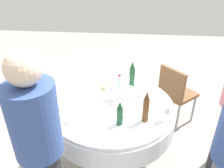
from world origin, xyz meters
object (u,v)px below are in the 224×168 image
object	(u,v)px
bottle_dark_green_far	(132,75)
wine_glass_near	(166,111)
plate_south	(76,100)
person_outer	(41,151)
plate_left	(74,118)
chair_west	(175,91)
bottle_clear_mid	(119,88)
wine_glass_mid	(142,87)
bottle_dark_green_outer	(120,113)
dining_table	(112,115)
wine_glass_inner	(130,91)
wine_glass_west	(110,91)
wine_glass_rear	(114,96)
plate_near	(104,88)
bottle_brown_front	(146,107)

from	to	relation	value
bottle_dark_green_far	wine_glass_near	bearing A→B (deg)	27.93
plate_south	person_outer	distance (m)	0.87
plate_left	chair_west	world-z (taller)	chair_west
bottle_dark_green_far	bottle_clear_mid	bearing A→B (deg)	-24.91
wine_glass_near	wine_glass_mid	bearing A→B (deg)	-153.95
bottle_dark_green_far	bottle_dark_green_outer	size ratio (longest dim) A/B	1.25
bottle_dark_green_outer	person_outer	xyz separation A→B (m)	(0.51, -0.55, 0.00)
dining_table	wine_glass_inner	xyz separation A→B (m)	(-0.14, 0.19, 0.24)
plate_south	plate_left	bearing A→B (deg)	9.97
wine_glass_inner	wine_glass_near	world-z (taller)	wine_glass_near
bottle_dark_green_far	wine_glass_near	distance (m)	0.70
wine_glass_west	bottle_dark_green_far	bearing A→B (deg)	142.86
wine_glass_inner	dining_table	bearing A→B (deg)	-53.55
wine_glass_rear	plate_left	world-z (taller)	wine_glass_rear
bottle_clear_mid	plate_south	world-z (taller)	bottle_clear_mid
dining_table	bottle_clear_mid	xyz separation A→B (m)	(-0.11, 0.07, 0.29)
bottle_dark_green_far	plate_left	size ratio (longest dim) A/B	1.50
wine_glass_west	plate_near	size ratio (longest dim) A/B	0.73
bottle_brown_front	chair_west	bearing A→B (deg)	154.65
wine_glass_mid	wine_glass_west	bearing A→B (deg)	-70.94
wine_glass_near	person_outer	distance (m)	1.15
wine_glass_near	plate_south	distance (m)	0.96
bottle_clear_mid	wine_glass_mid	bearing A→B (deg)	111.81
wine_glass_west	wine_glass_mid	bearing A→B (deg)	109.06
bottle_brown_front	wine_glass_rear	xyz separation A→B (m)	(-0.25, -0.32, -0.06)
chair_west	plate_south	bearing A→B (deg)	-102.01
bottle_clear_mid	wine_glass_west	bearing A→B (deg)	-78.23
bottle_brown_front	bottle_clear_mid	distance (m)	0.46
bottle_dark_green_far	bottle_clear_mid	world-z (taller)	bottle_dark_green_far
plate_near	person_outer	world-z (taller)	person_outer
wine_glass_inner	plate_left	bearing A→B (deg)	-51.36
dining_table	bottle_dark_green_far	distance (m)	0.54
wine_glass_mid	dining_table	bearing A→B (deg)	-56.25
wine_glass_west	wine_glass_near	world-z (taller)	wine_glass_near
wine_glass_mid	plate_south	world-z (taller)	wine_glass_mid
dining_table	bottle_dark_green_outer	world-z (taller)	bottle_dark_green_outer
wine_glass_near	plate_near	distance (m)	0.83
chair_west	wine_glass_mid	bearing A→B (deg)	-85.65
bottle_dark_green_outer	wine_glass_near	distance (m)	0.44
person_outer	wine_glass_inner	bearing A→B (deg)	-94.97
bottle_dark_green_far	plate_south	distance (m)	0.71
bottle_dark_green_far	bottle_clear_mid	distance (m)	0.31
bottle_clear_mid	plate_near	distance (m)	0.29
bottle_dark_green_outer	wine_glass_west	distance (m)	0.44
bottle_clear_mid	person_outer	distance (m)	1.08
dining_table	chair_west	distance (m)	1.06
wine_glass_west	chair_west	bearing A→B (deg)	126.66
plate_south	wine_glass_inner	bearing A→B (deg)	100.66
plate_left	chair_west	size ratio (longest dim) A/B	0.25
dining_table	wine_glass_rear	size ratio (longest dim) A/B	9.21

